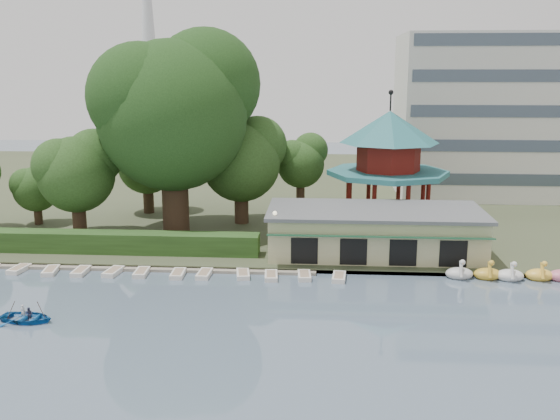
# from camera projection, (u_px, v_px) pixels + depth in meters

# --- Properties ---
(ground_plane) EXTENTS (220.00, 220.00, 0.00)m
(ground_plane) POSITION_uv_depth(u_px,v_px,m) (221.00, 371.00, 34.11)
(ground_plane) COLOR slate
(ground_plane) RESTS_ON ground
(shore) EXTENTS (220.00, 70.00, 0.40)m
(shore) POSITION_uv_depth(u_px,v_px,m) (283.00, 189.00, 84.66)
(shore) COLOR #424930
(shore) RESTS_ON ground
(embankment) EXTENTS (220.00, 0.60, 0.30)m
(embankment) POSITION_uv_depth(u_px,v_px,m) (255.00, 269.00, 50.91)
(embankment) COLOR gray
(embankment) RESTS_ON ground
(dock) EXTENTS (34.00, 1.60, 0.24)m
(dock) POSITION_uv_depth(u_px,v_px,m) (111.00, 267.00, 51.63)
(dock) COLOR gray
(dock) RESTS_ON ground
(boathouse) EXTENTS (18.60, 9.39, 3.90)m
(boathouse) POSITION_uv_depth(u_px,v_px,m) (375.00, 231.00, 54.29)
(boathouse) COLOR #BDB987
(boathouse) RESTS_ON shore
(pavilion) EXTENTS (12.40, 12.40, 13.50)m
(pavilion) POSITION_uv_depth(u_px,v_px,m) (388.00, 157.00, 62.78)
(pavilion) COLOR #BDB987
(pavilion) RESTS_ON shore
(office_building) EXTENTS (38.00, 18.00, 20.00)m
(office_building) POSITION_uv_depth(u_px,v_px,m) (543.00, 122.00, 77.43)
(office_building) COLOR silver
(office_building) RESTS_ON shore
(broadcast_tower) EXTENTS (8.00, 8.00, 96.00)m
(broadcast_tower) POSITION_uv_depth(u_px,v_px,m) (147.00, 0.00, 165.67)
(broadcast_tower) COLOR silver
(broadcast_tower) RESTS_ON ground
(hedge) EXTENTS (30.00, 2.00, 1.80)m
(hedge) POSITION_uv_depth(u_px,v_px,m) (89.00, 242.00, 54.78)
(hedge) COLOR #2A4C1C
(hedge) RESTS_ON shore
(lamp_post) EXTENTS (0.36, 0.36, 4.28)m
(lamp_post) POSITION_uv_depth(u_px,v_px,m) (275.00, 227.00, 51.76)
(lamp_post) COLOR black
(lamp_post) RESTS_ON shore
(big_tree) EXTENTS (15.82, 14.74, 19.73)m
(big_tree) POSITION_uv_depth(u_px,v_px,m) (174.00, 105.00, 59.36)
(big_tree) COLOR #3A281C
(big_tree) RESTS_ON shore
(small_trees) EXTENTS (39.01, 17.01, 11.06)m
(small_trees) POSITION_uv_depth(u_px,v_px,m) (148.00, 165.00, 63.61)
(small_trees) COLOR #3A281C
(small_trees) RESTS_ON shore
(swan_boats) EXTENTS (13.80, 2.07, 1.92)m
(swan_boats) POSITION_uv_depth(u_px,v_px,m) (539.00, 275.00, 48.68)
(swan_boats) COLOR silver
(swan_boats) RESTS_ON ground
(moored_rowboats) EXTENTS (35.02, 2.70, 0.36)m
(moored_rowboats) POSITION_uv_depth(u_px,v_px,m) (128.00, 272.00, 50.12)
(moored_rowboats) COLOR white
(moored_rowboats) RESTS_ON ground
(rowboat_with_passengers) EXTENTS (5.34, 4.11, 2.01)m
(rowboat_with_passengers) POSITION_uv_depth(u_px,v_px,m) (26.00, 314.00, 40.68)
(rowboat_with_passengers) COLOR #15589B
(rowboat_with_passengers) RESTS_ON ground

